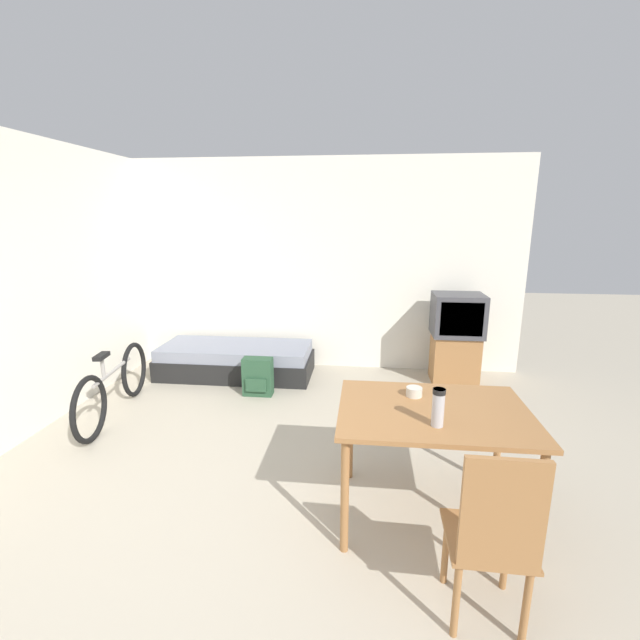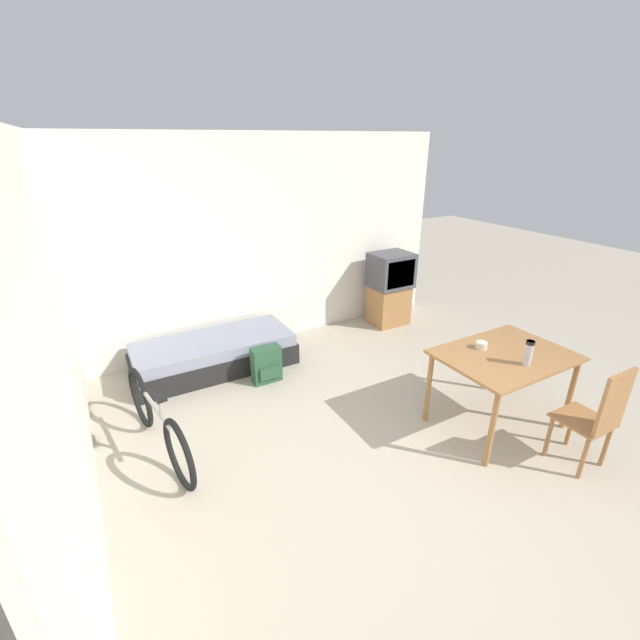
% 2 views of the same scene
% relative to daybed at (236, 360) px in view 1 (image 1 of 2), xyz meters
% --- Properties ---
extents(ground_plane, '(20.00, 20.00, 0.00)m').
position_rel_daybed_xyz_m(ground_plane, '(0.84, -3.24, -0.20)').
color(ground_plane, '#B2A893').
extents(wall_back, '(5.51, 0.06, 2.70)m').
position_rel_daybed_xyz_m(wall_back, '(0.84, 0.50, 1.15)').
color(wall_back, silver).
rests_on(wall_back, ground_plane).
extents(wall_left, '(0.06, 4.71, 2.70)m').
position_rel_daybed_xyz_m(wall_left, '(-1.45, -1.38, 1.15)').
color(wall_left, silver).
rests_on(wall_left, ground_plane).
extents(daybed, '(1.91, 0.79, 0.40)m').
position_rel_daybed_xyz_m(daybed, '(0.00, 0.00, 0.00)').
color(daybed, black).
rests_on(daybed, ground_plane).
extents(tv, '(0.59, 0.48, 1.09)m').
position_rel_daybed_xyz_m(tv, '(2.71, 0.08, 0.38)').
color(tv, '#9E6B3D').
rests_on(tv, ground_plane).
extents(dining_table, '(1.21, 0.88, 0.78)m').
position_rel_daybed_xyz_m(dining_table, '(2.07, -2.44, 0.49)').
color(dining_table, '#9E6B3D').
rests_on(dining_table, ground_plane).
extents(wooden_chair, '(0.40, 0.40, 0.98)m').
position_rel_daybed_xyz_m(wooden_chair, '(2.24, -3.25, 0.34)').
color(wooden_chair, '#9E6B3D').
rests_on(wooden_chair, ground_plane).
extents(bicycle, '(0.28, 1.62, 0.71)m').
position_rel_daybed_xyz_m(bicycle, '(-0.87, -1.25, 0.12)').
color(bicycle, black).
rests_on(bicycle, ground_plane).
extents(thermos_flask, '(0.07, 0.07, 0.23)m').
position_rel_daybed_xyz_m(thermos_flask, '(2.06, -2.67, 0.71)').
color(thermos_flask, '#B7B7BC').
rests_on(thermos_flask, dining_table).
extents(mate_bowl, '(0.11, 0.11, 0.06)m').
position_rel_daybed_xyz_m(mate_bowl, '(1.97, -2.25, 0.61)').
color(mate_bowl, beige).
rests_on(mate_bowl, dining_table).
extents(backpack, '(0.33, 0.19, 0.43)m').
position_rel_daybed_xyz_m(backpack, '(0.43, -0.59, 0.02)').
color(backpack, '#284C33').
rests_on(backpack, ground_plane).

